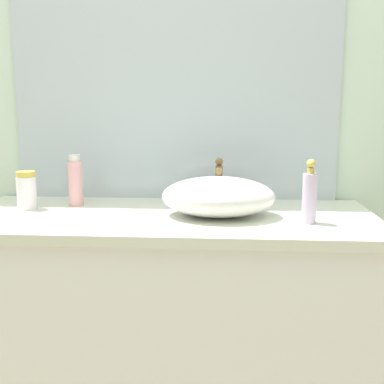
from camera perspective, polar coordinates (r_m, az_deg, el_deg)
bathroom_wall_rear at (r=1.87m, az=-3.97°, el=12.08°), size 6.00×0.06×2.60m
vanity_counter at (r=1.73m, az=-2.90°, el=-17.05°), size 1.38×0.56×0.89m
wall_mirror_panel at (r=1.82m, az=-2.11°, el=14.58°), size 1.23×0.01×0.98m
sink_basin at (r=1.54m, az=3.18°, el=-0.55°), size 0.37×0.28×0.13m
faucet at (r=1.70m, az=3.26°, el=1.65°), size 0.03×0.11×0.17m
soap_dispenser at (r=1.49m, az=14.00°, el=-0.45°), size 0.04×0.04×0.20m
lotion_bottle at (r=1.74m, az=-19.33°, el=0.17°), size 0.07×0.07×0.13m
perfume_bottle at (r=1.75m, az=-13.90°, el=1.24°), size 0.05×0.05×0.18m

